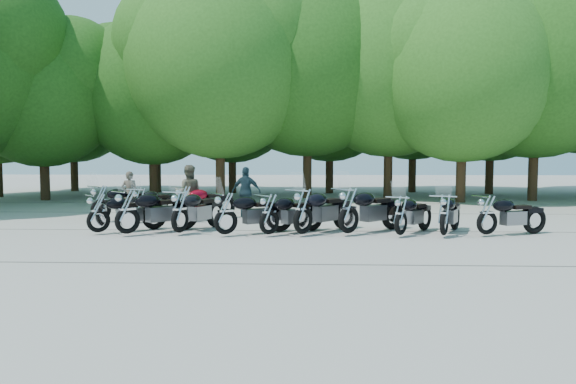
{
  "coord_description": "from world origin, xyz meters",
  "views": [
    {
      "loc": [
        0.54,
        -12.86,
        2.1
      ],
      "look_at": [
        0.0,
        1.5,
        1.1
      ],
      "focal_mm": 32.0,
      "sensor_mm": 36.0,
      "label": 1
    }
  ],
  "objects_px": {
    "motorcycle_1": "(127,210)",
    "motorcycle_4": "(269,213)",
    "motorcycle_6": "(349,209)",
    "motorcycle_0": "(98,212)",
    "rider_1": "(188,193)",
    "motorcycle_9": "(487,213)",
    "motorcycle_7": "(401,214)",
    "motorcycle_10": "(101,202)",
    "motorcycle_5": "(303,209)",
    "motorcycle_11": "(140,203)",
    "motorcycle_12": "(184,202)",
    "motorcycle_2": "(180,210)",
    "rider_0": "(130,194)",
    "rider_2": "(246,192)",
    "motorcycle_8": "(444,213)",
    "motorcycle_3": "(226,212)"
  },
  "relations": [
    {
      "from": "motorcycle_1",
      "to": "rider_0",
      "type": "xyz_separation_m",
      "value": [
        -1.48,
        4.41,
        0.1
      ]
    },
    {
      "from": "motorcycle_7",
      "to": "rider_2",
      "type": "bearing_deg",
      "value": -9.07
    },
    {
      "from": "motorcycle_6",
      "to": "motorcycle_10",
      "type": "xyz_separation_m",
      "value": [
        -7.64,
        2.48,
        -0.05
      ]
    },
    {
      "from": "motorcycle_0",
      "to": "rider_0",
      "type": "relative_size",
      "value": 1.39
    },
    {
      "from": "motorcycle_3",
      "to": "motorcycle_4",
      "type": "bearing_deg",
      "value": -121.67
    },
    {
      "from": "motorcycle_1",
      "to": "motorcycle_4",
      "type": "bearing_deg",
      "value": -134.37
    },
    {
      "from": "motorcycle_5",
      "to": "motorcycle_9",
      "type": "distance_m",
      "value": 4.8
    },
    {
      "from": "motorcycle_1",
      "to": "rider_1",
      "type": "xyz_separation_m",
      "value": [
        0.83,
        3.38,
        0.22
      ]
    },
    {
      "from": "motorcycle_5",
      "to": "rider_1",
      "type": "height_order",
      "value": "rider_1"
    },
    {
      "from": "motorcycle_1",
      "to": "motorcycle_9",
      "type": "height_order",
      "value": "motorcycle_1"
    },
    {
      "from": "motorcycle_8",
      "to": "rider_1",
      "type": "height_order",
      "value": "rider_1"
    },
    {
      "from": "motorcycle_0",
      "to": "rider_0",
      "type": "bearing_deg",
      "value": -32.47
    },
    {
      "from": "motorcycle_5",
      "to": "motorcycle_7",
      "type": "distance_m",
      "value": 2.54
    },
    {
      "from": "motorcycle_6",
      "to": "motorcycle_4",
      "type": "bearing_deg",
      "value": 52.95
    },
    {
      "from": "motorcycle_6",
      "to": "motorcycle_10",
      "type": "height_order",
      "value": "motorcycle_6"
    },
    {
      "from": "motorcycle_8",
      "to": "motorcycle_10",
      "type": "bearing_deg",
      "value": 10.5
    },
    {
      "from": "motorcycle_6",
      "to": "motorcycle_10",
      "type": "bearing_deg",
      "value": 29.25
    },
    {
      "from": "motorcycle_0",
      "to": "rider_1",
      "type": "xyz_separation_m",
      "value": [
        1.71,
        3.13,
        0.29
      ]
    },
    {
      "from": "motorcycle_3",
      "to": "motorcycle_6",
      "type": "xyz_separation_m",
      "value": [
        3.22,
        0.26,
        0.06
      ]
    },
    {
      "from": "motorcycle_9",
      "to": "motorcycle_10",
      "type": "xyz_separation_m",
      "value": [
        -11.24,
        2.5,
        0.05
      ]
    },
    {
      "from": "motorcycle_9",
      "to": "rider_1",
      "type": "bearing_deg",
      "value": 48.59
    },
    {
      "from": "motorcycle_9",
      "to": "motorcycle_7",
      "type": "bearing_deg",
      "value": 72.68
    },
    {
      "from": "rider_2",
      "to": "motorcycle_6",
      "type": "bearing_deg",
      "value": 131.54
    },
    {
      "from": "motorcycle_3",
      "to": "rider_1",
      "type": "xyz_separation_m",
      "value": [
        -1.76,
        3.37,
        0.25
      ]
    },
    {
      "from": "rider_0",
      "to": "motorcycle_5",
      "type": "bearing_deg",
      "value": 141.29
    },
    {
      "from": "motorcycle_0",
      "to": "rider_0",
      "type": "height_order",
      "value": "rider_0"
    },
    {
      "from": "motorcycle_4",
      "to": "rider_0",
      "type": "bearing_deg",
      "value": 5.4
    },
    {
      "from": "motorcycle_8",
      "to": "rider_0",
      "type": "bearing_deg",
      "value": 1.34
    },
    {
      "from": "motorcycle_4",
      "to": "motorcycle_8",
      "type": "bearing_deg",
      "value": -134.45
    },
    {
      "from": "motorcycle_12",
      "to": "motorcycle_5",
      "type": "bearing_deg",
      "value": -173.2
    },
    {
      "from": "motorcycle_0",
      "to": "motorcycle_8",
      "type": "distance_m",
      "value": 9.14
    },
    {
      "from": "motorcycle_4",
      "to": "rider_1",
      "type": "distance_m",
      "value": 4.42
    },
    {
      "from": "motorcycle_6",
      "to": "motorcycle_8",
      "type": "xyz_separation_m",
      "value": [
        2.45,
        -0.19,
        -0.09
      ]
    },
    {
      "from": "motorcycle_1",
      "to": "motorcycle_8",
      "type": "height_order",
      "value": "motorcycle_1"
    },
    {
      "from": "motorcycle_5",
      "to": "rider_2",
      "type": "height_order",
      "value": "rider_2"
    },
    {
      "from": "motorcycle_3",
      "to": "motorcycle_5",
      "type": "bearing_deg",
      "value": -120.31
    },
    {
      "from": "motorcycle_1",
      "to": "motorcycle_2",
      "type": "xyz_separation_m",
      "value": [
        1.33,
        0.25,
        -0.02
      ]
    },
    {
      "from": "motorcycle_2",
      "to": "motorcycle_3",
      "type": "bearing_deg",
      "value": -168.35
    },
    {
      "from": "motorcycle_5",
      "to": "motorcycle_10",
      "type": "xyz_separation_m",
      "value": [
        -6.44,
        2.6,
        -0.04
      ]
    },
    {
      "from": "motorcycle_6",
      "to": "motorcycle_12",
      "type": "relative_size",
      "value": 1.1
    },
    {
      "from": "motorcycle_0",
      "to": "motorcycle_5",
      "type": "relative_size",
      "value": 0.88
    },
    {
      "from": "motorcycle_12",
      "to": "rider_1",
      "type": "bearing_deg",
      "value": -48.63
    },
    {
      "from": "motorcycle_11",
      "to": "motorcycle_12",
      "type": "bearing_deg",
      "value": -156.47
    },
    {
      "from": "motorcycle_1",
      "to": "motorcycle_5",
      "type": "xyz_separation_m",
      "value": [
        4.61,
        0.15,
        0.02
      ]
    },
    {
      "from": "motorcycle_2",
      "to": "rider_0",
      "type": "bearing_deg",
      "value": -33.34
    },
    {
      "from": "motorcycle_10",
      "to": "rider_0",
      "type": "xyz_separation_m",
      "value": [
        0.35,
        1.66,
        0.12
      ]
    },
    {
      "from": "motorcycle_11",
      "to": "rider_2",
      "type": "height_order",
      "value": "rider_2"
    },
    {
      "from": "motorcycle_6",
      "to": "motorcycle_10",
      "type": "relative_size",
      "value": 1.08
    },
    {
      "from": "rider_0",
      "to": "rider_1",
      "type": "bearing_deg",
      "value": 152.28
    },
    {
      "from": "motorcycle_0",
      "to": "motorcycle_11",
      "type": "height_order",
      "value": "motorcycle_0"
    }
  ]
}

